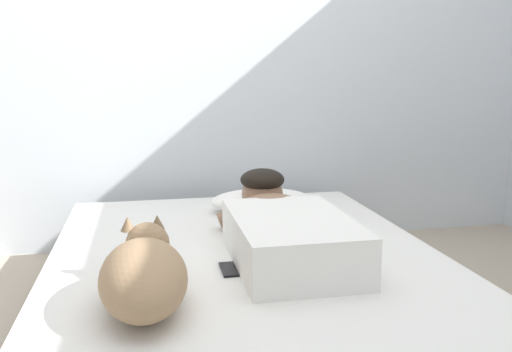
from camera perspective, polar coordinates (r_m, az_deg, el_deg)
name	(u,v)px	position (r m, az deg, el deg)	size (l,w,h in m)	color
back_wall	(211,33)	(3.21, -4.84, 14.98)	(3.99, 0.12, 2.50)	silver
bed	(247,294)	(2.17, -0.95, -12.49)	(1.56, 2.06, 0.33)	#726051
pillow	(261,200)	(2.74, 0.59, -2.62)	(0.52, 0.32, 0.11)	white
person_lying	(282,226)	(2.11, 2.78, -5.33)	(0.43, 0.92, 0.27)	white
dog	(144,272)	(1.68, -11.84, -10.03)	(0.26, 0.57, 0.21)	#9E7A56
coffee_cup	(279,215)	(2.52, 2.49, -4.21)	(0.13, 0.09, 0.07)	teal
cell_phone	(230,269)	(1.95, -2.76, -9.90)	(0.07, 0.14, 0.01)	black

